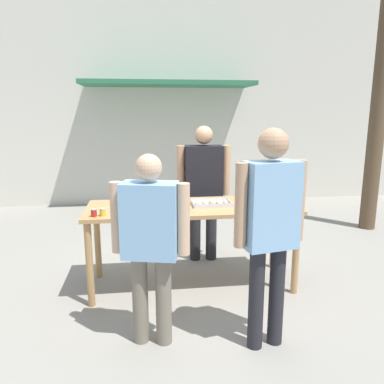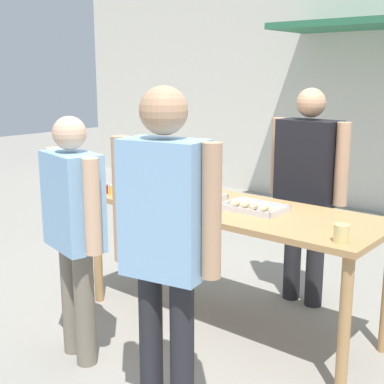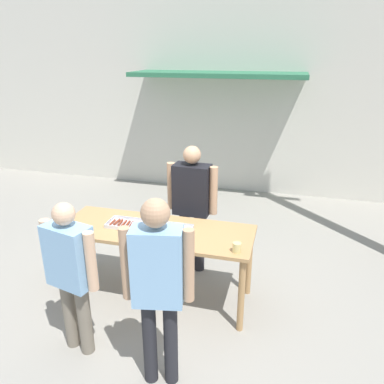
{
  "view_description": "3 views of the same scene",
  "coord_description": "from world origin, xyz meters",
  "px_view_note": "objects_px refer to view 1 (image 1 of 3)",
  "views": [
    {
      "loc": [
        -0.51,
        -3.84,
        1.9
      ],
      "look_at": [
        0.0,
        0.0,
        1.06
      ],
      "focal_mm": 35.0,
      "sensor_mm": 36.0,
      "label": 1
    },
    {
      "loc": [
        2.15,
        -3.01,
        1.84
      ],
      "look_at": [
        -0.35,
        0.01,
        0.96
      ],
      "focal_mm": 50.0,
      "sensor_mm": 36.0,
      "label": 2
    },
    {
      "loc": [
        1.39,
        -3.6,
        2.82
      ],
      "look_at": [
        0.24,
        0.71,
        1.12
      ],
      "focal_mm": 35.0,
      "sensor_mm": 36.0,
      "label": 3
    }
  ],
  "objects_px": {
    "food_tray_sausages": "(159,205)",
    "person_customer_with_cup": "(270,221)",
    "condiment_jar_ketchup": "(103,212)",
    "person_server_behind_table": "(204,183)",
    "food_tray_buns": "(211,203)",
    "beer_cup": "(289,204)",
    "condiment_jar_mustard": "(94,213)",
    "person_customer_holding_hotdog": "(150,236)"
  },
  "relations": [
    {
      "from": "food_tray_sausages",
      "to": "person_server_behind_table",
      "type": "xyz_separation_m",
      "value": [
        0.59,
        0.71,
        0.1
      ]
    },
    {
      "from": "condiment_jar_mustard",
      "to": "beer_cup",
      "type": "relative_size",
      "value": 0.74
    },
    {
      "from": "condiment_jar_ketchup",
      "to": "person_server_behind_table",
      "type": "distance_m",
      "value": 1.52
    },
    {
      "from": "person_server_behind_table",
      "to": "person_customer_holding_hotdog",
      "type": "relative_size",
      "value": 1.09
    },
    {
      "from": "condiment_jar_ketchup",
      "to": "food_tray_buns",
      "type": "bearing_deg",
      "value": 14.52
    },
    {
      "from": "food_tray_sausages",
      "to": "person_customer_with_cup",
      "type": "distance_m",
      "value": 1.43
    },
    {
      "from": "condiment_jar_ketchup",
      "to": "person_server_behind_table",
      "type": "height_order",
      "value": "person_server_behind_table"
    },
    {
      "from": "food_tray_buns",
      "to": "person_server_behind_table",
      "type": "xyz_separation_m",
      "value": [
        0.03,
        0.71,
        0.09
      ]
    },
    {
      "from": "condiment_jar_mustard",
      "to": "person_customer_with_cup",
      "type": "distance_m",
      "value": 1.69
    },
    {
      "from": "food_tray_sausages",
      "to": "person_customer_holding_hotdog",
      "type": "bearing_deg",
      "value": -96.69
    },
    {
      "from": "food_tray_buns",
      "to": "person_customer_with_cup",
      "type": "relative_size",
      "value": 0.23
    },
    {
      "from": "person_customer_holding_hotdog",
      "to": "food_tray_sausages",
      "type": "bearing_deg",
      "value": -83.19
    },
    {
      "from": "person_customer_with_cup",
      "to": "food_tray_buns",
      "type": "bearing_deg",
      "value": -89.32
    },
    {
      "from": "beer_cup",
      "to": "person_customer_holding_hotdog",
      "type": "bearing_deg",
      "value": -153.15
    },
    {
      "from": "person_customer_holding_hotdog",
      "to": "person_customer_with_cup",
      "type": "height_order",
      "value": "person_customer_with_cup"
    },
    {
      "from": "person_server_behind_table",
      "to": "person_customer_with_cup",
      "type": "distance_m",
      "value": 1.89
    },
    {
      "from": "person_server_behind_table",
      "to": "person_customer_holding_hotdog",
      "type": "distance_m",
      "value": 1.86
    },
    {
      "from": "person_server_behind_table",
      "to": "person_customer_with_cup",
      "type": "bearing_deg",
      "value": -80.01
    },
    {
      "from": "food_tray_buns",
      "to": "person_customer_with_cup",
      "type": "height_order",
      "value": "person_customer_with_cup"
    },
    {
      "from": "food_tray_sausages",
      "to": "condiment_jar_ketchup",
      "type": "bearing_deg",
      "value": -152.66
    },
    {
      "from": "beer_cup",
      "to": "food_tray_sausages",
      "type": "bearing_deg",
      "value": 167.77
    },
    {
      "from": "condiment_jar_mustard",
      "to": "person_customer_with_cup",
      "type": "height_order",
      "value": "person_customer_with_cup"
    },
    {
      "from": "food_tray_sausages",
      "to": "food_tray_buns",
      "type": "distance_m",
      "value": 0.55
    },
    {
      "from": "condiment_jar_mustard",
      "to": "condiment_jar_ketchup",
      "type": "bearing_deg",
      "value": 8.48
    },
    {
      "from": "beer_cup",
      "to": "condiment_jar_mustard",
      "type": "bearing_deg",
      "value": -179.56
    },
    {
      "from": "condiment_jar_mustard",
      "to": "person_server_behind_table",
      "type": "height_order",
      "value": "person_server_behind_table"
    },
    {
      "from": "condiment_jar_mustard",
      "to": "condiment_jar_ketchup",
      "type": "distance_m",
      "value": 0.08
    },
    {
      "from": "food_tray_sausages",
      "to": "person_server_behind_table",
      "type": "height_order",
      "value": "person_server_behind_table"
    },
    {
      "from": "food_tray_buns",
      "to": "condiment_jar_ketchup",
      "type": "bearing_deg",
      "value": -165.48
    },
    {
      "from": "condiment_jar_mustard",
      "to": "person_customer_holding_hotdog",
      "type": "relative_size",
      "value": 0.05
    },
    {
      "from": "beer_cup",
      "to": "person_customer_with_cup",
      "type": "xyz_separation_m",
      "value": [
        -0.52,
        -0.89,
        0.11
      ]
    },
    {
      "from": "condiment_jar_mustard",
      "to": "condiment_jar_ketchup",
      "type": "height_order",
      "value": "same"
    },
    {
      "from": "food_tray_buns",
      "to": "condiment_jar_mustard",
      "type": "relative_size",
      "value": 5.44
    },
    {
      "from": "condiment_jar_ketchup",
      "to": "person_customer_with_cup",
      "type": "height_order",
      "value": "person_customer_with_cup"
    },
    {
      "from": "person_customer_with_cup",
      "to": "condiment_jar_ketchup",
      "type": "bearing_deg",
      "value": -44.26
    },
    {
      "from": "food_tray_sausages",
      "to": "condiment_jar_ketchup",
      "type": "xyz_separation_m",
      "value": [
        -0.56,
        -0.29,
        0.02
      ]
    },
    {
      "from": "food_tray_buns",
      "to": "beer_cup",
      "type": "distance_m",
      "value": 0.82
    },
    {
      "from": "food_tray_sausages",
      "to": "person_customer_with_cup",
      "type": "bearing_deg",
      "value": -55.72
    },
    {
      "from": "food_tray_buns",
      "to": "condiment_jar_mustard",
      "type": "height_order",
      "value": "condiment_jar_mustard"
    },
    {
      "from": "condiment_jar_ketchup",
      "to": "person_server_behind_table",
      "type": "relative_size",
      "value": 0.04
    },
    {
      "from": "condiment_jar_ketchup",
      "to": "person_customer_with_cup",
      "type": "distance_m",
      "value": 1.63
    },
    {
      "from": "person_customer_with_cup",
      "to": "person_server_behind_table",
      "type": "bearing_deg",
      "value": -94.69
    }
  ]
}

